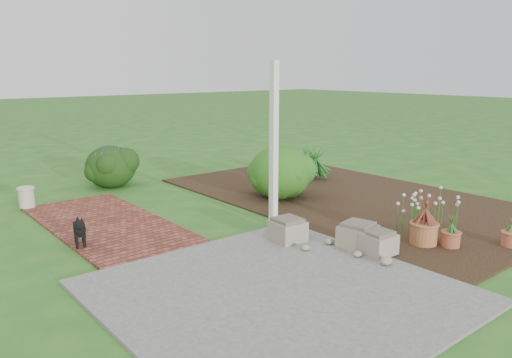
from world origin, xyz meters
TOP-DOWN VIEW (x-y plane):
  - ground at (0.00, 0.00)m, footprint 80.00×80.00m
  - concrete_patio at (-1.25, -1.75)m, footprint 3.50×3.50m
  - brick_path at (-1.70, 1.75)m, footprint 1.60×3.50m
  - garden_bed at (2.50, 0.50)m, footprint 4.00×7.00m
  - veranda_post at (0.30, 0.10)m, footprint 0.10×0.10m
  - stone_trough_near at (0.48, -1.73)m, footprint 0.41×0.41m
  - stone_trough_mid at (0.48, -1.41)m, footprint 0.51×0.51m
  - stone_trough_far at (-0.08, -0.64)m, footprint 0.44×0.44m
  - black_dog at (-2.40, 0.95)m, footprint 0.23×0.46m
  - cream_ceramic_urn at (-2.40, 3.48)m, footprint 0.29×0.29m
  - evergreen_shrub at (1.47, 1.26)m, footprint 1.51×1.51m
  - agapanthus_clump_back at (3.10, 2.01)m, footprint 1.14×1.14m
  - agapanthus_clump_front at (2.49, 2.21)m, footprint 1.02×1.02m
  - pink_flower_patch at (1.77, -1.60)m, footprint 1.07×1.07m
  - terracotta_pot_bronze at (1.30, -1.89)m, footprint 0.41×0.41m
  - terracotta_pot_small_left at (2.13, -2.68)m, footprint 0.24×0.24m
  - terracotta_pot_small_right at (1.48, -2.18)m, footprint 0.27×0.27m
  - purple_flowering_bush at (-0.54, 4.23)m, footprint 1.31×1.31m

SIDE VIEW (x-z plane):
  - ground at x=0.00m, z-range 0.00..0.00m
  - garden_bed at x=2.50m, z-range 0.00..0.03m
  - concrete_patio at x=-1.25m, z-range 0.00..0.04m
  - brick_path at x=-1.70m, z-range 0.00..0.04m
  - terracotta_pot_small_left at x=2.13m, z-range 0.03..0.23m
  - terracotta_pot_small_right at x=1.48m, z-range 0.03..0.24m
  - stone_trough_near at x=0.48m, z-range 0.04..0.30m
  - terracotta_pot_bronze at x=1.30m, z-range 0.03..0.32m
  - stone_trough_far at x=-0.08m, z-range 0.04..0.32m
  - stone_trough_mid at x=0.48m, z-range 0.04..0.33m
  - cream_ceramic_urn at x=-2.40m, z-range 0.04..0.38m
  - black_dog at x=-2.40m, z-range 0.08..0.48m
  - pink_flower_patch at x=1.77m, z-range 0.03..0.63m
  - agapanthus_clump_front at x=2.49m, z-range 0.03..0.78m
  - purple_flowering_bush at x=-0.54m, z-range 0.00..0.87m
  - agapanthus_clump_back at x=3.10m, z-range 0.03..0.91m
  - evergreen_shrub at x=1.47m, z-range 0.03..1.02m
  - veranda_post at x=0.30m, z-range 0.00..2.50m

